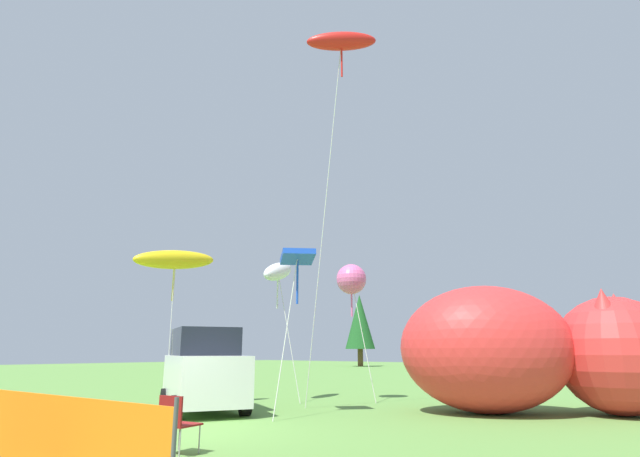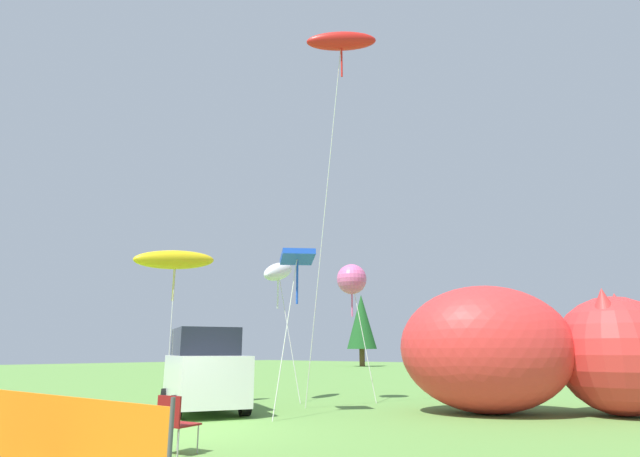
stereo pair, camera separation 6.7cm
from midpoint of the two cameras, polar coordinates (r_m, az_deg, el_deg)
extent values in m
plane|color=#609342|center=(11.21, -16.60, -21.56)|extent=(120.00, 120.00, 0.00)
cube|color=white|center=(14.67, -12.96, -16.41)|extent=(4.30, 3.34, 1.25)
cube|color=#1E232D|center=(14.84, -12.88, -12.51)|extent=(2.66, 2.42, 0.75)
cylinder|color=black|center=(13.70, -8.42, -19.25)|extent=(0.62, 0.47, 0.57)
cylinder|color=black|center=(13.38, -15.98, -19.03)|extent=(0.62, 0.47, 0.57)
cylinder|color=black|center=(16.07, -10.69, -18.35)|extent=(0.62, 0.47, 0.57)
cylinder|color=black|center=(15.79, -17.12, -18.08)|extent=(0.62, 0.47, 0.57)
cube|color=maroon|center=(9.01, -15.60, -20.79)|extent=(0.61, 0.61, 0.03)
cube|color=maroon|center=(8.81, -16.68, -19.35)|extent=(0.49, 0.13, 0.47)
cylinder|color=#A5A5AD|center=(9.35, -15.72, -21.89)|extent=(0.02, 0.02, 0.45)
cylinder|color=#A5A5AD|center=(9.05, -13.57, -22.29)|extent=(0.02, 0.02, 0.45)
cylinder|color=#A5A5AD|center=(9.04, -17.83, -22.05)|extent=(0.02, 0.02, 0.45)
cylinder|color=#A5A5AD|center=(8.73, -15.67, -22.50)|extent=(0.02, 0.02, 0.45)
ellipsoid|color=red|center=(14.59, 18.52, -12.85)|extent=(5.66, 5.29, 3.37)
ellipsoid|color=yellow|center=(14.61, 18.76, -15.81)|extent=(3.82, 3.70, 1.52)
sphere|color=red|center=(15.50, 30.91, -12.28)|extent=(3.04, 3.04, 3.04)
cone|color=red|center=(16.28, 30.86, -7.96)|extent=(0.85, 0.85, 0.91)
cone|color=red|center=(14.79, 29.79, -7.69)|extent=(0.85, 0.85, 0.91)
cube|color=orange|center=(9.15, -31.64, -18.79)|extent=(7.39, 0.61, 1.02)
cylinder|color=#4C4C51|center=(5.98, -16.48, -23.40)|extent=(0.05, 0.05, 1.13)
cylinder|color=silver|center=(13.09, -3.77, -11.76)|extent=(0.41, 1.23, 4.16)
cube|color=blue|center=(13.88, -2.45, -3.26)|extent=(1.28, 1.28, 0.34)
cylinder|color=blue|center=(13.77, -2.48, -6.12)|extent=(0.06, 0.06, 1.20)
cylinder|color=silver|center=(17.14, 5.09, -12.35)|extent=(1.09, 0.24, 4.08)
sphere|color=pink|center=(17.71, 3.75, -5.80)|extent=(1.05, 1.05, 1.05)
cylinder|color=pink|center=(17.62, 3.79, -8.05)|extent=(0.06, 0.06, 1.20)
cylinder|color=silver|center=(17.07, -3.49, -11.91)|extent=(1.30, 0.18, 4.36)
ellipsoid|color=white|center=(17.78, -4.69, -4.92)|extent=(1.26, 2.11, 1.22)
cylinder|color=white|center=(17.69, -4.73, -7.16)|extent=(0.06, 0.06, 1.20)
cylinder|color=silver|center=(15.86, -16.57, -11.09)|extent=(0.74, 0.46, 4.43)
ellipsoid|color=yellow|center=(16.50, -16.09, -3.46)|extent=(1.13, 2.76, 0.86)
cylinder|color=yellow|center=(16.40, -16.25, -5.87)|extent=(0.06, 0.06, 1.20)
cylinder|color=silver|center=(15.48, 0.65, 1.80)|extent=(1.40, 0.16, 11.57)
ellipsoid|color=red|center=(17.61, 2.58, 20.60)|extent=(2.10, 2.22, 0.97)
cylinder|color=red|center=(17.22, 2.61, 18.68)|extent=(0.06, 0.06, 1.20)
cylinder|color=brown|center=(55.79, 4.87, -14.49)|extent=(0.59, 0.59, 1.84)
cone|color=#1E5623|center=(55.87, 4.79, -10.53)|extent=(3.23, 3.23, 5.88)
camera|label=1|loc=(0.03, -89.87, -0.03)|focal=28.00mm
camera|label=2|loc=(0.03, 90.13, 0.03)|focal=28.00mm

